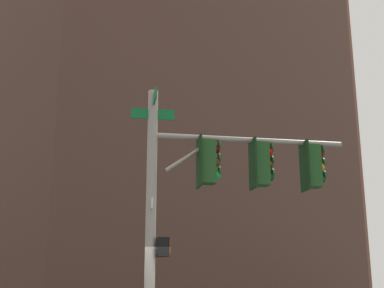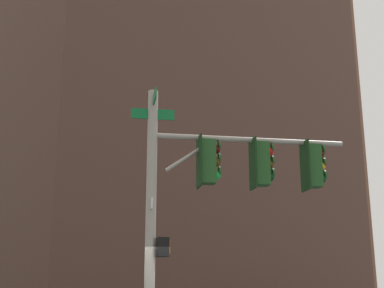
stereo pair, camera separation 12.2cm
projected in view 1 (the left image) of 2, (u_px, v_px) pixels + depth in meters
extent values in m
cylinder|color=#9E998C|center=(151.00, 223.00, 11.64)|extent=(0.22, 0.22, 6.02)
cylinder|color=#9E998C|center=(250.00, 140.00, 12.55)|extent=(3.82, 2.59, 0.12)
cylinder|color=#9E998C|center=(188.00, 156.00, 12.18)|extent=(0.91, 0.64, 0.75)
cube|color=#0F6B33|center=(153.00, 101.00, 12.36)|extent=(0.71, 1.05, 0.24)
cube|color=#0F6B33|center=(153.00, 114.00, 12.28)|extent=(0.84, 0.57, 0.24)
cube|color=white|center=(151.00, 204.00, 11.75)|extent=(0.27, 0.39, 0.24)
cube|color=#1E4C1E|center=(207.00, 162.00, 12.23)|extent=(0.47, 0.47, 1.00)
cube|color=black|center=(199.00, 162.00, 12.19)|extent=(0.33, 0.48, 1.16)
sphere|color=#470A07|center=(216.00, 149.00, 12.34)|extent=(0.20, 0.20, 0.20)
cylinder|color=#1E4C1E|center=(219.00, 146.00, 12.37)|extent=(0.16, 0.21, 0.23)
sphere|color=#4C330A|center=(216.00, 162.00, 12.26)|extent=(0.20, 0.20, 0.20)
cylinder|color=#1E4C1E|center=(219.00, 159.00, 12.30)|extent=(0.16, 0.21, 0.23)
sphere|color=green|center=(216.00, 175.00, 12.18)|extent=(0.20, 0.20, 0.20)
cylinder|color=#1E4C1E|center=(219.00, 172.00, 12.22)|extent=(0.16, 0.21, 0.23)
cube|color=#1E4C1E|center=(261.00, 164.00, 12.44)|extent=(0.47, 0.47, 1.00)
cube|color=black|center=(253.00, 164.00, 12.41)|extent=(0.33, 0.48, 1.16)
sphere|color=red|center=(269.00, 152.00, 12.56)|extent=(0.20, 0.20, 0.20)
cylinder|color=#1E4C1E|center=(271.00, 148.00, 12.59)|extent=(0.16, 0.21, 0.23)
sphere|color=#4C330A|center=(269.00, 165.00, 12.48)|extent=(0.20, 0.20, 0.20)
cylinder|color=#1E4C1E|center=(272.00, 161.00, 12.52)|extent=(0.16, 0.21, 0.23)
sphere|color=#0A3819|center=(270.00, 177.00, 12.40)|extent=(0.20, 0.20, 0.20)
cylinder|color=#1E4C1E|center=(272.00, 174.00, 12.44)|extent=(0.16, 0.21, 0.23)
cube|color=#1E4C1E|center=(312.00, 166.00, 12.66)|extent=(0.47, 0.47, 1.00)
cube|color=black|center=(305.00, 166.00, 12.63)|extent=(0.33, 0.48, 1.16)
sphere|color=#470A07|center=(320.00, 154.00, 12.78)|extent=(0.20, 0.20, 0.20)
cylinder|color=#1E4C1E|center=(322.00, 151.00, 12.81)|extent=(0.16, 0.21, 0.23)
sphere|color=#F29E0C|center=(321.00, 167.00, 12.70)|extent=(0.20, 0.20, 0.20)
cylinder|color=#1E4C1E|center=(323.00, 163.00, 12.73)|extent=(0.16, 0.21, 0.23)
sphere|color=#0A3819|center=(321.00, 179.00, 12.62)|extent=(0.20, 0.20, 0.20)
cylinder|color=#1E4C1E|center=(324.00, 176.00, 12.66)|extent=(0.16, 0.21, 0.23)
cube|color=black|center=(163.00, 247.00, 11.56)|extent=(0.41, 0.44, 0.40)
cube|color=#EA5914|center=(169.00, 247.00, 11.58)|extent=(0.16, 0.22, 0.28)
cube|color=brown|center=(217.00, 78.00, 47.65)|extent=(20.33, 15.32, 39.31)
cube|color=brown|center=(97.00, 176.00, 68.96)|extent=(17.73, 19.43, 31.28)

